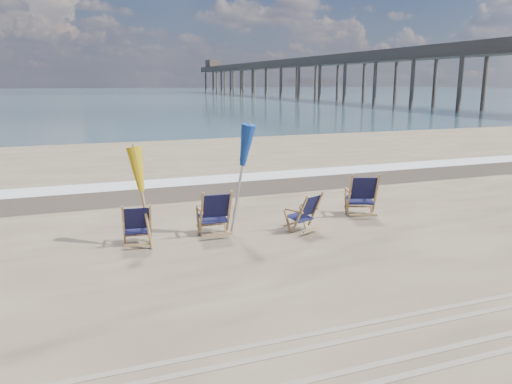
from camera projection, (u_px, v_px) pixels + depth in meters
ocean at (79, 94)px, 125.56m from camera, size 400.00×400.00×0.00m
surf_foam at (190, 181)px, 16.32m from camera, size 200.00×1.40×0.01m
wet_sand_strip at (202, 190)px, 14.96m from camera, size 200.00×2.60×0.00m
tire_tracks at (399, 344)px, 6.19m from camera, size 80.00×1.30×0.01m
beach_chair_0 at (150, 225)px, 9.75m from camera, size 0.66×0.72×0.91m
beach_chair_1 at (229, 213)px, 10.37m from camera, size 0.71×0.79×1.04m
beach_chair_2 at (316, 211)px, 10.81m from camera, size 0.79×0.82×0.90m
beach_chair_3 at (376, 196)px, 11.78m from camera, size 0.94×0.99×1.11m
umbrella_yellow at (142, 174)px, 9.48m from camera, size 0.30×0.30×1.98m
umbrella_blue at (239, 149)px, 10.15m from camera, size 0.30×0.30×2.38m
fishing_pier at (313, 73)px, 88.44m from camera, size 4.40×140.00×9.30m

